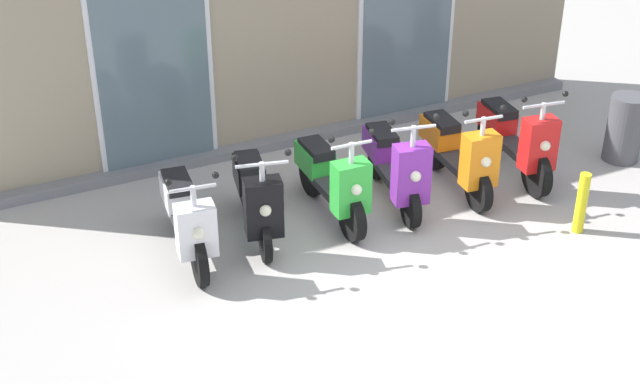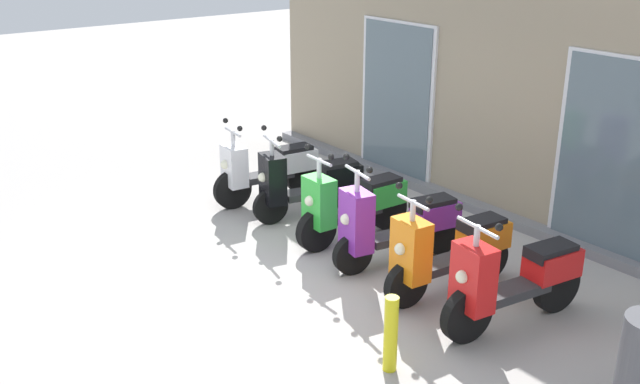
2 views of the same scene
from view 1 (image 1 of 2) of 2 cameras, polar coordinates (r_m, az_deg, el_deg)
The scene contains 10 objects.
ground_plane at distance 9.39m, azimuth 5.56°, elevation -3.77°, with size 40.00×40.00×0.00m, color #A8A39E.
storefront_facade at distance 11.15m, azimuth -2.48°, elevation 11.94°, with size 8.75×0.50×3.72m.
scooter_white at distance 9.13m, azimuth -8.54°, elevation -1.57°, with size 0.55×1.59×1.18m.
scooter_black at distance 9.40m, azimuth -4.11°, elevation -0.22°, with size 0.71×1.51×1.22m.
scooter_green at distance 9.74m, azimuth 0.75°, elevation 0.79°, with size 0.52×1.59×1.23m.
scooter_purple at distance 10.04m, azimuth 4.85°, elevation 1.74°, with size 0.67×1.60×1.29m.
scooter_orange at distance 10.41m, azimuth 8.86°, elevation 2.52°, with size 0.54×1.58×1.24m.
scooter_red at distance 10.86m, azimuth 12.45°, elevation 3.37°, with size 0.62×1.66×1.26m.
trash_bin at distance 11.64m, azimuth 18.94°, elevation 3.88°, with size 0.44×0.44×0.85m, color #4C4C51.
curb_bollard at distance 9.91m, azimuth 16.41°, elevation -0.68°, with size 0.12×0.12×0.70m, color yellow.
Camera 1 is at (-4.30, -6.64, 5.05)m, focal length 49.95 mm.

